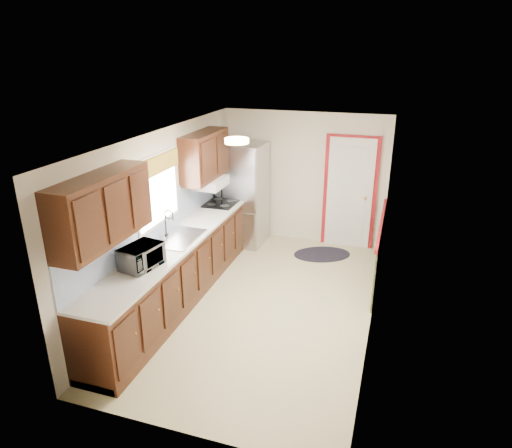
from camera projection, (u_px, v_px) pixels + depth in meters
The scene contains 8 objects.
room_shell at pixel (264, 226), 6.12m from camera, with size 3.20×5.20×2.52m.
kitchen_run at pixel (173, 249), 6.36m from camera, with size 0.63×4.00×2.20m.
back_wall_trim at pixel (356, 204), 7.91m from camera, with size 1.12×2.30×2.08m.
ceiling_fixture at pixel (237, 141), 5.61m from camera, with size 0.30×0.30×0.06m, color #FFD88C.
microwave at pixel (141, 254), 5.48m from camera, with size 0.51×0.28×0.34m, color white.
refrigerator at pixel (243, 194), 8.32m from camera, with size 0.81×0.79×1.87m.
rug at pixel (322, 254), 8.09m from camera, with size 1.00×0.65×0.01m, color black.
cooktop at pixel (221, 203), 7.79m from camera, with size 0.50×0.60×0.02m, color black.
Camera 1 is at (1.64, -5.46, 3.43)m, focal length 32.00 mm.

